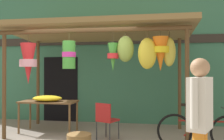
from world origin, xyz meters
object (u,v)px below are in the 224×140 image
Objects in this scene: flower_heap_on_table at (48,98)px; folding_chair at (106,118)px; wicker_basket_by_table at (79,139)px; parked_bicycle at (201,131)px; customer_foreground at (200,116)px; display_table at (49,104)px.

flower_heap_on_table is 0.90× the size of folding_chair.
wicker_basket_by_table is 2.53m from parked_bicycle.
flower_heap_on_table is 4.31m from customer_foreground.
folding_chair is at bearing 172.15° from parked_bicycle.
customer_foreground is at bearing -44.11° from wicker_basket_by_table.
display_table is 3.70m from parked_bicycle.
customer_foreground is at bearing -99.57° from parked_bicycle.
wicker_basket_by_table is at bearing -178.40° from parked_bicycle.
customer_foreground is at bearing -42.44° from display_table.
parked_bicycle is at bearing -7.85° from folding_chair.
wicker_basket_by_table is 0.30× the size of parked_bicycle.
folding_chair is (1.59, -0.52, -0.21)m from display_table.
wicker_basket_by_table is (1.06, -0.78, -0.77)m from flower_heap_on_table.
customer_foreground is at bearing -56.08° from folding_chair.
customer_foreground is (2.15, -2.09, 0.91)m from wicker_basket_by_table.
display_table is 0.18m from flower_heap_on_table.
parked_bicycle is (2.52, 0.07, 0.25)m from wicker_basket_by_table.
folding_chair reaches higher than display_table.
display_table is at bearing 137.56° from customer_foreground.
parked_bicycle is at bearing 80.43° from customer_foreground.
flower_heap_on_table reaches higher than wicker_basket_by_table.
parked_bicycle is 2.29m from customer_foreground.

